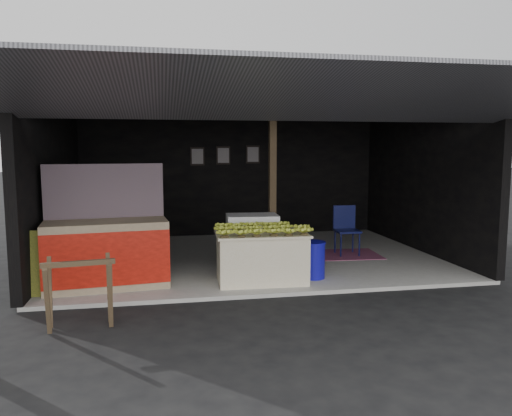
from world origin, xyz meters
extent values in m
plane|color=black|center=(0.00, 0.00, 0.00)|extent=(80.00, 80.00, 0.00)
cube|color=gray|center=(0.00, 2.50, 0.03)|extent=(7.00, 5.00, 0.06)
cube|color=black|center=(0.00, 5.00, 1.51)|extent=(7.00, 0.15, 2.90)
cube|color=black|center=(-3.50, 2.50, 1.51)|extent=(0.15, 5.00, 2.90)
cube|color=black|center=(3.50, 2.50, 1.51)|extent=(0.15, 5.00, 2.90)
cube|color=#232326|center=(0.00, 2.50, 2.96)|extent=(7.20, 5.20, 0.12)
cube|color=#232326|center=(0.00, -0.95, 2.73)|extent=(7.40, 2.47, 0.48)
cube|color=#4B3A25|center=(0.30, 1.90, 1.49)|extent=(0.12, 0.12, 2.85)
cube|color=white|center=(-0.14, 0.66, 0.42)|extent=(1.36, 0.85, 0.73)
cube|color=white|center=(-0.14, 0.66, 0.81)|extent=(1.42, 0.91, 0.04)
cube|color=white|center=(-0.15, 1.42, 0.53)|extent=(0.88, 0.61, 0.94)
cube|color=navy|center=(-0.15, 1.12, 0.58)|extent=(0.66, 0.05, 0.28)
cube|color=#B21414|center=(-0.15, 1.12, 0.25)|extent=(0.42, 0.04, 0.09)
cube|color=#998466|center=(-2.45, 0.81, 0.55)|extent=(1.83, 0.95, 0.99)
cube|color=red|center=(-2.45, 0.42, 0.55)|extent=(1.75, 0.21, 0.77)
cube|color=white|center=(-2.45, 0.41, 0.55)|extent=(0.59, 0.07, 0.20)
cube|color=#231B53|center=(-2.45, 1.14, 1.46)|extent=(1.75, 0.24, 0.82)
cube|color=black|center=(-3.28, 0.50, 0.52)|extent=(0.61, 0.15, 0.92)
cube|color=#4B3A25|center=(-2.90, -1.01, 0.42)|extent=(0.09, 0.31, 0.81)
cube|color=#4B3A25|center=(-2.23, -0.92, 0.42)|extent=(0.09, 0.31, 0.81)
cube|color=#4B3A25|center=(-2.95, -0.61, 0.42)|extent=(0.09, 0.31, 0.81)
cube|color=#4B3A25|center=(-2.29, -0.52, 0.42)|extent=(0.09, 0.31, 0.81)
cube|color=#4B3A25|center=(-2.59, -0.77, 0.78)|extent=(0.82, 0.17, 0.06)
cylinder|color=#0F0D90|center=(0.69, 0.72, 0.34)|extent=(0.38, 0.38, 0.55)
cylinder|color=#0A0E3C|center=(1.66, 2.07, 0.29)|extent=(0.03, 0.03, 0.46)
cylinder|color=#0A0E3C|center=(2.02, 2.05, 0.29)|extent=(0.03, 0.03, 0.46)
cylinder|color=#0A0E3C|center=(1.68, 2.43, 0.29)|extent=(0.03, 0.03, 0.46)
cylinder|color=#0A0E3C|center=(2.04, 2.42, 0.29)|extent=(0.03, 0.03, 0.46)
cube|color=#0A0E3C|center=(1.85, 2.24, 0.52)|extent=(0.46, 0.46, 0.04)
cube|color=#0A0E3C|center=(1.86, 2.44, 0.76)|extent=(0.44, 0.06, 0.47)
cube|color=maroon|center=(1.71, 2.26, 0.07)|extent=(1.56, 1.10, 0.01)
cube|color=black|center=(-0.80, 4.90, 1.91)|extent=(0.32, 0.03, 0.42)
cube|color=#4C4C59|center=(-0.80, 4.88, 1.91)|extent=(0.26, 0.02, 0.34)
cube|color=black|center=(-0.20, 4.90, 1.93)|extent=(0.32, 0.03, 0.42)
cube|color=#4C4C59|center=(-0.20, 4.88, 1.93)|extent=(0.26, 0.02, 0.34)
cube|color=black|center=(0.50, 4.90, 1.95)|extent=(0.32, 0.03, 0.42)
cube|color=#4C4C59|center=(0.50, 4.88, 1.95)|extent=(0.26, 0.02, 0.34)
camera|label=1|loc=(-1.63, -6.69, 2.11)|focal=35.00mm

